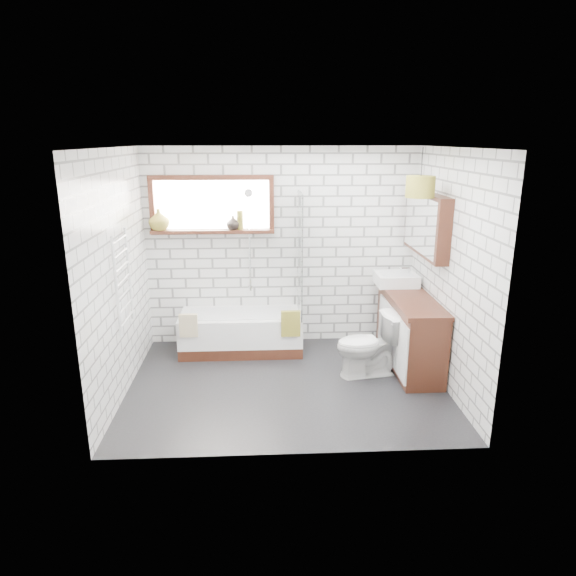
{
  "coord_description": "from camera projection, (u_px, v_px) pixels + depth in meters",
  "views": [
    {
      "loc": [
        -0.25,
        -5.09,
        2.58
      ],
      "look_at": [
        0.03,
        0.25,
        1.02
      ],
      "focal_mm": 32.0,
      "sensor_mm": 36.0,
      "label": 1
    }
  ],
  "objects": [
    {
      "name": "wall_right",
      "position": [
        449.0,
        271.0,
        5.35
      ],
      "size": [
        0.01,
        2.6,
        2.5
      ],
      "primitive_type": "cube",
      "color": "white",
      "rests_on": "ground"
    },
    {
      "name": "vanity",
      "position": [
        409.0,
        331.0,
        5.99
      ],
      "size": [
        0.47,
        1.47,
        0.84
      ],
      "primitive_type": "cube",
      "color": "black",
      "rests_on": "floor"
    },
    {
      "name": "towel_radiator",
      "position": [
        123.0,
        280.0,
        5.2
      ],
      "size": [
        0.06,
        0.52,
        1.0
      ],
      "primitive_type": "cube",
      "color": "white",
      "rests_on": "wall_left"
    },
    {
      "name": "bottle",
      "position": [
        240.0,
        222.0,
        6.32
      ],
      "size": [
        0.08,
        0.08,
        0.23
      ],
      "primitive_type": "cylinder",
      "rotation": [
        0.0,
        0.0,
        0.06
      ],
      "color": "olive",
      "rests_on": "window"
    },
    {
      "name": "wall_back",
      "position": [
        281.0,
        248.0,
        6.52
      ],
      "size": [
        3.4,
        0.01,
        2.5
      ],
      "primitive_type": "cube",
      "color": "white",
      "rests_on": "ground"
    },
    {
      "name": "floor",
      "position": [
        286.0,
        384.0,
        5.62
      ],
      "size": [
        3.4,
        2.6,
        0.01
      ],
      "primitive_type": "cube",
      "color": "black",
      "rests_on": "ground"
    },
    {
      "name": "mirror_cabinet",
      "position": [
        426.0,
        224.0,
        5.81
      ],
      "size": [
        0.16,
        1.2,
        0.7
      ],
      "primitive_type": "cube",
      "color": "black",
      "rests_on": "wall_right"
    },
    {
      "name": "shower_screen",
      "position": [
        300.0,
        254.0,
        6.21
      ],
      "size": [
        0.02,
        0.72,
        1.5
      ],
      "primitive_type": "cube",
      "color": "white",
      "rests_on": "bathtub"
    },
    {
      "name": "wall_front",
      "position": [
        295.0,
        316.0,
        4.01
      ],
      "size": [
        3.4,
        0.01,
        2.5
      ],
      "primitive_type": "cube",
      "color": "white",
      "rests_on": "ground"
    },
    {
      "name": "vase_dark",
      "position": [
        233.0,
        224.0,
        6.32
      ],
      "size": [
        0.19,
        0.19,
        0.17
      ],
      "primitive_type": "imported",
      "rotation": [
        0.0,
        0.0,
        0.16
      ],
      "color": "black",
      "rests_on": "window"
    },
    {
      "name": "basin",
      "position": [
        396.0,
        279.0,
        6.33
      ],
      "size": [
        0.49,
        0.43,
        0.14
      ],
      "primitive_type": "cube",
      "color": "white",
      "rests_on": "vanity"
    },
    {
      "name": "window",
      "position": [
        212.0,
        205.0,
        6.28
      ],
      "size": [
        1.52,
        0.16,
        0.68
      ],
      "primitive_type": "cube",
      "color": "black",
      "rests_on": "wall_back"
    },
    {
      "name": "toilet",
      "position": [
        368.0,
        345.0,
        5.74
      ],
      "size": [
        0.51,
        0.77,
        0.73
      ],
      "primitive_type": "imported",
      "rotation": [
        0.0,
        0.0,
        -1.41
      ],
      "color": "white",
      "rests_on": "floor"
    },
    {
      "name": "wall_left",
      "position": [
        118.0,
        276.0,
        5.18
      ],
      "size": [
        0.01,
        2.6,
        2.5
      ],
      "primitive_type": "cube",
      "color": "white",
      "rests_on": "ground"
    },
    {
      "name": "pendant",
      "position": [
        420.0,
        187.0,
        5.33
      ],
      "size": [
        0.3,
        0.3,
        0.22
      ],
      "primitive_type": "cylinder",
      "color": "olive",
      "rests_on": "ceiling"
    },
    {
      "name": "ceiling",
      "position": [
        286.0,
        147.0,
        4.91
      ],
      "size": [
        3.4,
        2.6,
        0.01
      ],
      "primitive_type": "cube",
      "color": "white",
      "rests_on": "ground"
    },
    {
      "name": "shower_riser",
      "position": [
        250.0,
        241.0,
        6.42
      ],
      "size": [
        0.02,
        0.02,
        1.3
      ],
      "primitive_type": "cylinder",
      "color": "silver",
      "rests_on": "wall_back"
    },
    {
      "name": "towel_beige",
      "position": [
        188.0,
        325.0,
        6.04
      ],
      "size": [
        0.22,
        0.05,
        0.28
      ],
      "primitive_type": "cube",
      "color": "#C3B287",
      "rests_on": "bathtub"
    },
    {
      "name": "bathtub",
      "position": [
        241.0,
        332.0,
        6.45
      ],
      "size": [
        1.51,
        0.66,
        0.49
      ],
      "primitive_type": "cube",
      "color": "white",
      "rests_on": "floor"
    },
    {
      "name": "tap",
      "position": [
        409.0,
        274.0,
        6.32
      ],
      "size": [
        0.04,
        0.04,
        0.17
      ],
      "primitive_type": "cylinder",
      "rotation": [
        0.0,
        0.0,
        -0.41
      ],
      "color": "silver",
      "rests_on": "vanity"
    },
    {
      "name": "towel_green",
      "position": [
        291.0,
        324.0,
        6.1
      ],
      "size": [
        0.23,
        0.06,
        0.31
      ],
      "primitive_type": "cube",
      "color": "olive",
      "rests_on": "bathtub"
    },
    {
      "name": "vase_olive",
      "position": [
        159.0,
        221.0,
        6.27
      ],
      "size": [
        0.31,
        0.31,
        0.26
      ],
      "primitive_type": "imported",
      "rotation": [
        0.0,
        0.0,
        0.3
      ],
      "color": "olive",
      "rests_on": "window"
    }
  ]
}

